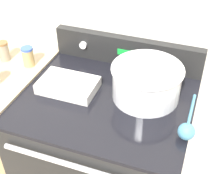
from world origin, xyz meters
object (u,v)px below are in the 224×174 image
Objects in this scene: ladle at (187,129)px; spice_jar_blue_cap at (28,56)px; mixing_bowl at (147,81)px; casserole_dish at (68,85)px; spice_jar_brown_cap at (4,51)px.

ladle is 2.97× the size of spice_jar_blue_cap.
mixing_bowl reaches higher than casserole_dish.
spice_jar_brown_cap is (-0.16, 0.00, 0.00)m from spice_jar_blue_cap.
casserole_dish is 0.61m from ladle.
mixing_bowl is 0.66m from spice_jar_blue_cap.
mixing_bowl is at bearing 139.55° from ladle.
spice_jar_brown_cap is at bearing 178.22° from spice_jar_blue_cap.
casserole_dish is at bearing 169.09° from ladle.
spice_jar_brown_cap reaches higher than ladle.
spice_jar_blue_cap is (-0.29, 0.11, 0.04)m from casserole_dish.
spice_jar_blue_cap is at bearing 158.79° from casserole_dish.
mixing_bowl is at bearing 11.54° from casserole_dish.
mixing_bowl is 0.38m from casserole_dish.
casserole_dish is 0.87× the size of ladle.
spice_jar_blue_cap and spice_jar_brown_cap have the same top height.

